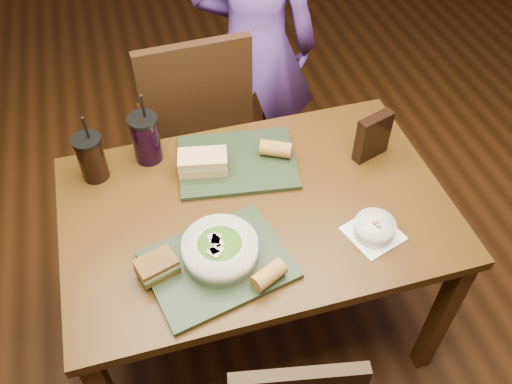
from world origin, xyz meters
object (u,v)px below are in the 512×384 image
soup_bowl (374,228)px  baguette_far (276,149)px  chair_far (196,123)px  chip_bag (373,136)px  dining_table (256,223)px  tray_near (218,265)px  baguette_near (269,275)px  salad_bowl (220,249)px  sandwich_near (157,266)px  cup_berry (146,138)px  diner (255,48)px  sandwich_far (203,162)px  tray_far (237,162)px  cup_cola (91,158)px

soup_bowl → baguette_far: baguette_far is taller
chair_far → chip_bag: 0.83m
dining_table → tray_near: (-0.18, -0.21, 0.10)m
baguette_near → dining_table: bearing=81.0°
tray_near → salad_bowl: size_ratio=1.81×
salad_bowl → baguette_near: 0.17m
soup_bowl → sandwich_near: 0.69m
dining_table → soup_bowl: 0.41m
tray_near → cup_berry: cup_berry is taller
sandwich_near → chip_bag: size_ratio=0.76×
diner → salad_bowl: diner is taller
salad_bowl → diner: bearing=68.8°
sandwich_near → soup_bowl: bearing=-2.6°
dining_table → sandwich_near: bearing=-152.6°
sandwich_far → dining_table: bearing=-56.3°
baguette_near → cup_berry: cup_berry is taller
tray_far → sandwich_near: 0.54m
tray_far → soup_bowl: bearing=-51.8°
chair_far → baguette_near: size_ratio=9.89×
dining_table → tray_far: size_ratio=3.10×
baguette_far → cup_cola: bearing=172.1°
chair_far → sandwich_near: chair_far is taller
baguette_far → soup_bowl: bearing=-65.0°
tray_far → cup_cola: (-0.50, 0.08, 0.08)m
tray_near → baguette_far: 0.52m
chair_far → baguette_far: 0.57m
cup_cola → chip_bag: (0.98, -0.17, 0.00)m
tray_near → sandwich_near: bearing=174.3°
baguette_near → cup_berry: bearing=112.2°
chair_far → diner: diner is taller
dining_table → diner: (0.25, 0.89, 0.12)m
chip_bag → chair_far: bearing=116.4°
sandwich_near → baguette_near: sandwich_near is taller
tray_near → soup_bowl: (0.51, -0.01, 0.02)m
dining_table → cup_berry: size_ratio=4.51×
soup_bowl → tray_far: bearing=128.2°
tray_far → chip_bag: bearing=-10.2°
tray_near → cup_berry: (-0.13, 0.54, 0.09)m
dining_table → baguette_far: bearing=56.9°
diner → sandwich_near: diner is taller
tray_far → sandwich_near: bearing=-131.1°
dining_table → cup_berry: cup_berry is taller
diner → soup_bowl: diner is taller
cup_berry → chair_far: bearing=56.5°
dining_table → cup_cola: bearing=149.8°
sandwich_near → cup_berry: (0.05, 0.52, 0.05)m
baguette_far → cup_cola: cup_cola is taller
chip_bag → soup_bowl: bearing=-130.5°
chair_far → cup_cola: bearing=-137.5°
chip_bag → salad_bowl: bearing=-172.3°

